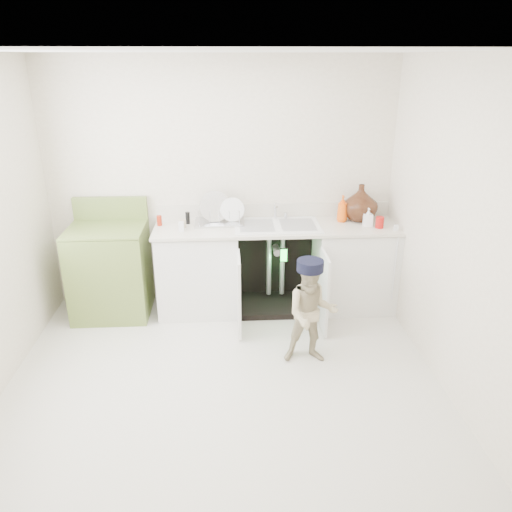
{
  "coord_description": "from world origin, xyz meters",
  "views": [
    {
      "loc": [
        0.06,
        -3.49,
        2.47
      ],
      "look_at": [
        0.31,
        0.7,
        0.78
      ],
      "focal_mm": 35.0,
      "sensor_mm": 36.0,
      "label": 1
    }
  ],
  "objects": [
    {
      "name": "avocado_stove",
      "position": [
        -1.13,
        1.18,
        0.47
      ],
      "size": [
        0.74,
        0.65,
        1.15
      ],
      "color": "olive",
      "rests_on": "ground"
    },
    {
      "name": "repair_worker",
      "position": [
        0.74,
        0.18,
        0.47
      ],
      "size": [
        0.46,
        0.86,
        0.93
      ],
      "rotation": [
        0.0,
        0.0,
        -0.03
      ],
      "color": "#C1B18B",
      "rests_on": "ground"
    },
    {
      "name": "room_shell",
      "position": [
        0.0,
        0.0,
        1.25
      ],
      "size": [
        6.0,
        5.5,
        1.26
      ],
      "color": "#EEE4CC",
      "rests_on": "ground"
    },
    {
      "name": "ground",
      "position": [
        0.0,
        0.0,
        0.0
      ],
      "size": [
        3.5,
        3.5,
        0.0
      ],
      "primitive_type": "plane",
      "color": "beige",
      "rests_on": "ground"
    },
    {
      "name": "counter_run",
      "position": [
        0.59,
        1.21,
        0.48
      ],
      "size": [
        2.44,
        1.02,
        1.27
      ],
      "color": "white",
      "rests_on": "ground"
    }
  ]
}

